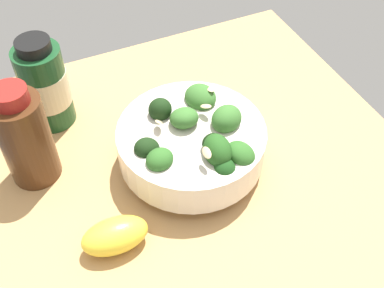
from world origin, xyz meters
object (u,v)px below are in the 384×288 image
Objects in this scene: bowl_of_broccoli at (193,143)px; bottle_short at (45,85)px; bottle_tall at (25,137)px; lemon_wedge at (115,236)px.

bottle_short reaches higher than bowl_of_broccoli.
bottle_tall is at bearing 154.32° from bottle_short.
bottle_tall is 1.05× the size of bottle_short.
lemon_wedge is at bearing 119.74° from bowl_of_broccoli.
bottle_tall is 10.44cm from bottle_short.
bowl_of_broccoli is 21.32cm from bottle_tall.
bottle_tall reaches higher than bottle_short.
bowl_of_broccoli reaches higher than lemon_wedge.
bottle_short is (9.41, -4.52, -0.37)cm from bottle_tall.
bottle_short is at bearing -25.68° from bottle_tall.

